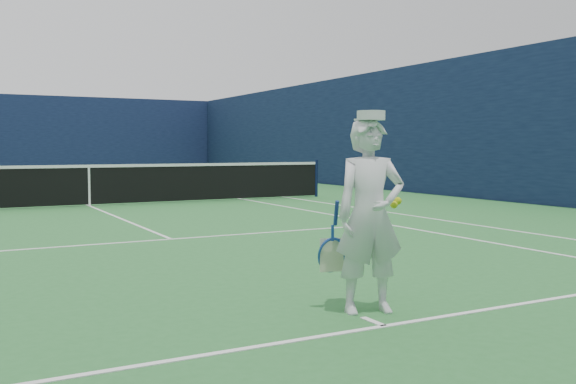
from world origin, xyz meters
The scene contains 5 objects.
ground centered at (0.00, 0.00, 0.00)m, with size 80.00×80.00×0.00m, color #2A6E31.
court_markings centered at (0.00, 0.00, 0.00)m, with size 11.03×23.83×0.01m.
windscreen_fence centered at (0.00, 0.00, 2.00)m, with size 20.12×36.12×4.00m.
tennis_net centered at (0.00, 0.00, 0.55)m, with size 12.88×0.09×1.07m.
tennis_player centered at (0.16, -11.45, 0.85)m, with size 0.74×0.62×1.74m.
Camera 1 is at (-3.04, -15.95, 1.43)m, focal length 40.00 mm.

